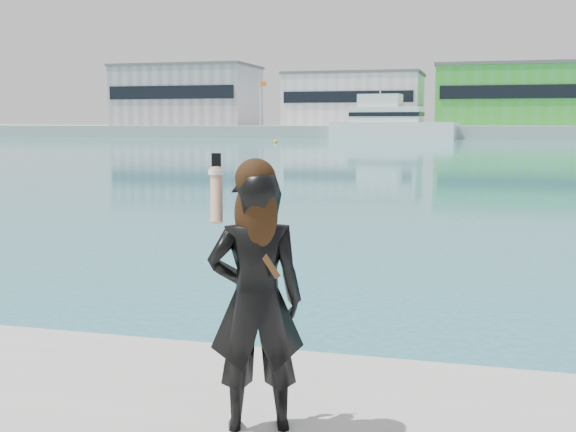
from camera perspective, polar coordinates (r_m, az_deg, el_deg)
name	(u,v)px	position (r m, az deg, el deg)	size (l,w,h in m)	color
far_quay	(478,131)	(134.32, 14.75, 6.51)	(320.00, 40.00, 2.00)	#9E9E99
warehouse_grey_left	(188,95)	(143.85, -7.95, 9.42)	(26.52, 16.36, 11.50)	gray
warehouse_white	(355,99)	(134.38, 5.29, 9.17)	(24.48, 15.35, 9.50)	silver
warehouse_green	(527,95)	(132.54, 18.34, 9.07)	(30.60, 16.36, 10.50)	green
flagpole_left	(260,100)	(131.35, -2.19, 9.14)	(1.28, 0.16, 8.00)	silver
motor_yacht	(390,122)	(115.57, 8.05, 7.34)	(20.03, 7.35, 9.14)	white
buoy_far	(276,143)	(91.38, -0.99, 5.80)	(0.50, 0.50, 0.50)	yellow
woman	(256,293)	(4.15, -2.56, -6.09)	(0.64, 0.53, 1.60)	black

